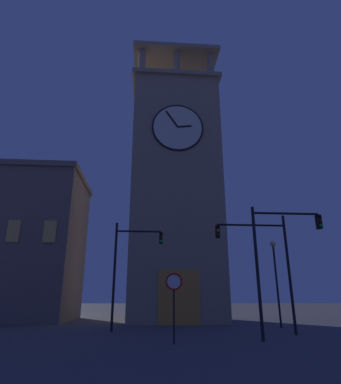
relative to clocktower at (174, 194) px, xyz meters
The scene contains 7 objects.
ground_plane 11.90m from the clocktower, 115.71° to the left, with size 200.00×200.00×0.00m, color #4C4C51.
clocktower is the anchor object (origin of this frame).
traffic_signal_near 14.08m from the clocktower, 111.53° to the left, with size 4.27×0.41×6.68m.
traffic_signal_mid 12.02m from the clocktower, 67.55° to the left, with size 3.09×0.41×6.60m.
traffic_signal_far 16.10m from the clocktower, 106.48° to the left, with size 3.72×0.41×6.46m.
street_lamp 12.22m from the clocktower, 134.00° to the left, with size 0.44×0.44×5.90m.
no_horn_sign 17.20m from the clocktower, 85.06° to the left, with size 0.78×0.14×3.02m.
Camera 1 is at (3.69, 27.27, 1.91)m, focal length 29.98 mm.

